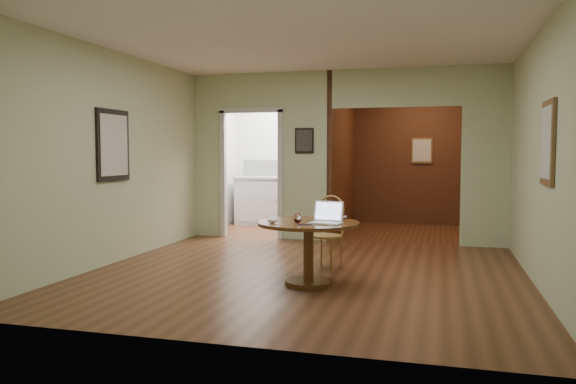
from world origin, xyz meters
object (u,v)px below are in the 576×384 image
(dining_table, at_px, (309,238))
(open_laptop, at_px, (327,217))
(closed_laptop, at_px, (330,218))
(chair, at_px, (328,228))

(dining_table, distance_m, open_laptop, 0.32)
(dining_table, bearing_deg, closed_laptop, 60.80)
(open_laptop, bearing_deg, closed_laptop, 107.45)
(chair, relative_size, closed_laptop, 2.41)
(open_laptop, relative_size, closed_laptop, 0.96)
(chair, xyz_separation_m, open_laptop, (0.17, -0.94, 0.24))
(closed_laptop, bearing_deg, open_laptop, -87.32)
(dining_table, distance_m, chair, 0.88)
(chair, height_order, closed_laptop, chair)
(dining_table, relative_size, open_laptop, 3.03)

